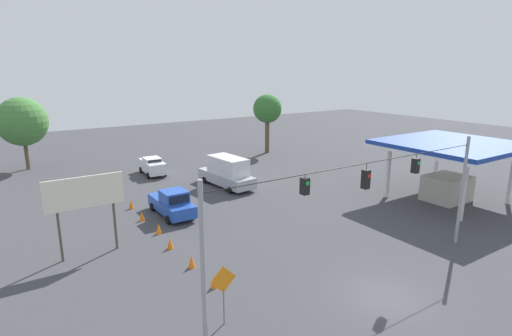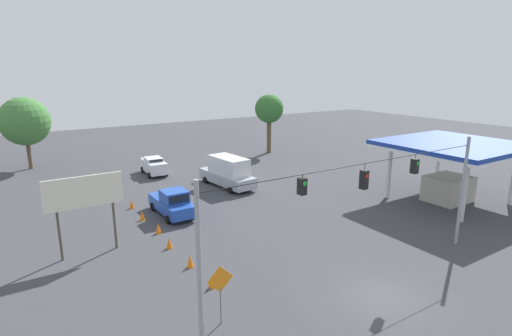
# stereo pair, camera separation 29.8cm
# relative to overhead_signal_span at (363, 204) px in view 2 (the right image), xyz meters

# --- Properties ---
(ground_plane) EXTENTS (140.00, 140.00, 0.00)m
(ground_plane) POSITION_rel_overhead_signal_span_xyz_m (0.03, 1.74, -4.44)
(ground_plane) COLOR #3D3D42
(overhead_signal_span) EXTENTS (18.47, 0.38, 7.12)m
(overhead_signal_span) POSITION_rel_overhead_signal_span_xyz_m (0.00, 0.00, 0.00)
(overhead_signal_span) COLOR #939399
(overhead_signal_span) RESTS_ON ground_plane
(sedan_white_withflow_deep) EXTENTS (2.18, 4.46, 1.86)m
(sedan_white_withflow_deep) POSITION_rel_overhead_signal_span_xyz_m (1.69, -28.08, -3.46)
(sedan_white_withflow_deep) COLOR silver
(sedan_white_withflow_deep) RESTS_ON ground_plane
(pickup_truck_blue_withflow_far) EXTENTS (2.25, 5.27, 2.12)m
(pickup_truck_blue_withflow_far) POSITION_rel_overhead_signal_span_xyz_m (4.59, -15.09, -3.46)
(pickup_truck_blue_withflow_far) COLOR #234CB2
(pickup_truck_blue_withflow_far) RESTS_ON ground_plane
(box_truck_silver_oncoming_deep) EXTENTS (2.97, 6.98, 2.96)m
(box_truck_silver_oncoming_deep) POSITION_rel_overhead_signal_span_xyz_m (-2.86, -19.65, -2.98)
(box_truck_silver_oncoming_deep) COLOR #A8AAB2
(box_truck_silver_oncoming_deep) RESTS_ON ground_plane
(traffic_cone_nearest) EXTENTS (0.40, 0.40, 0.73)m
(traffic_cone_nearest) POSITION_rel_overhead_signal_span_xyz_m (6.80, -3.77, -4.07)
(traffic_cone_nearest) COLOR orange
(traffic_cone_nearest) RESTS_ON ground_plane
(traffic_cone_second) EXTENTS (0.40, 0.40, 0.73)m
(traffic_cone_second) POSITION_rel_overhead_signal_span_xyz_m (6.88, -6.45, -4.07)
(traffic_cone_second) COLOR orange
(traffic_cone_second) RESTS_ON ground_plane
(traffic_cone_third) EXTENTS (0.40, 0.40, 0.73)m
(traffic_cone_third) POSITION_rel_overhead_signal_span_xyz_m (7.00, -9.49, -4.07)
(traffic_cone_third) COLOR orange
(traffic_cone_third) RESTS_ON ground_plane
(traffic_cone_fourth) EXTENTS (0.40, 0.40, 0.73)m
(traffic_cone_fourth) POSITION_rel_overhead_signal_span_xyz_m (6.78, -12.18, -4.07)
(traffic_cone_fourth) COLOR orange
(traffic_cone_fourth) RESTS_ON ground_plane
(traffic_cone_fifth) EXTENTS (0.40, 0.40, 0.73)m
(traffic_cone_fifth) POSITION_rel_overhead_signal_span_xyz_m (6.97, -15.27, -4.07)
(traffic_cone_fifth) COLOR orange
(traffic_cone_fifth) RESTS_ON ground_plane
(traffic_cone_farthest) EXTENTS (0.40, 0.40, 0.73)m
(traffic_cone_farthest) POSITION_rel_overhead_signal_span_xyz_m (6.88, -18.38, -4.07)
(traffic_cone_farthest) COLOR orange
(traffic_cone_farthest) RESTS_ON ground_plane
(gas_station) EXTENTS (10.39, 9.92, 5.17)m
(gas_station) POSITION_rel_overhead_signal_span_xyz_m (-16.76, -5.49, -0.66)
(gas_station) COLOR navy
(gas_station) RESTS_ON ground_plane
(roadside_billboard) EXTENTS (4.53, 0.16, 4.99)m
(roadside_billboard) POSITION_rel_overhead_signal_span_xyz_m (11.41, -11.38, -0.74)
(roadside_billboard) COLOR #4C473D
(roadside_billboard) RESTS_ON ground_plane
(work_zone_sign) EXTENTS (1.27, 0.06, 2.84)m
(work_zone_sign) POSITION_rel_overhead_signal_span_xyz_m (7.86, -0.78, -2.45)
(work_zone_sign) COLOR slate
(work_zone_sign) RESTS_ON ground_plane
(tree_horizon_left) EXTENTS (3.82, 3.82, 7.91)m
(tree_horizon_left) POSITION_rel_overhead_signal_span_xyz_m (-15.41, -30.91, 1.46)
(tree_horizon_left) COLOR brown
(tree_horizon_left) RESTS_ON ground_plane
(tree_horizon_right) EXTENTS (5.41, 5.41, 8.17)m
(tree_horizon_right) POSITION_rel_overhead_signal_span_xyz_m (12.82, -38.17, 1.01)
(tree_horizon_right) COLOR brown
(tree_horizon_right) RESTS_ON ground_plane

